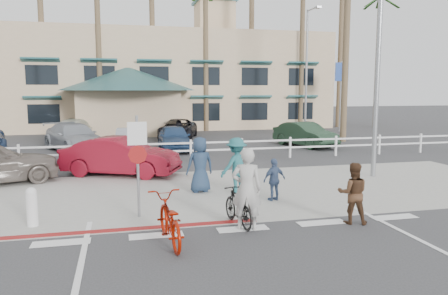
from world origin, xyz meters
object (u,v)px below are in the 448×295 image
object	(u,v)px
car_white_sedan	(121,156)
bike_red	(169,220)
bike_black	(238,206)
sign_post	(138,161)

from	to	relation	value
car_white_sedan	bike_red	bearing A→B (deg)	-148.94
bike_red	bike_black	distance (m)	1.95
bike_red	bike_black	bearing A→B (deg)	-158.31
bike_red	car_white_sedan	bearing A→B (deg)	-88.05
bike_black	car_white_sedan	size ratio (longest dim) A/B	0.35
bike_red	sign_post	bearing A→B (deg)	-80.95
sign_post	bike_black	xyz separation A→B (m)	(2.27, -1.27, -0.98)
bike_red	bike_black	world-z (taller)	bike_red
bike_black	car_white_sedan	bearing A→B (deg)	-77.15
car_white_sedan	sign_post	bearing A→B (deg)	-151.65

